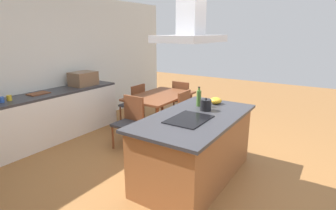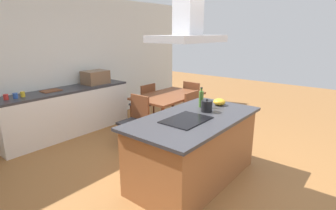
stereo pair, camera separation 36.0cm
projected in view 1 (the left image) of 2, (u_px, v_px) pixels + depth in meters
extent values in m
plane|color=#936033|center=(116.00, 151.00, 4.50)|extent=(16.00, 16.00, 0.00)
cube|color=silver|center=(46.00, 65.00, 5.06)|extent=(7.20, 0.10, 2.70)
cube|color=#995B33|center=(195.00, 148.00, 3.60)|extent=(1.82, 0.93, 0.86)
cube|color=#333338|center=(196.00, 117.00, 3.48)|extent=(1.92, 1.03, 0.04)
cube|color=black|center=(189.00, 119.00, 3.31)|extent=(0.60, 0.44, 0.01)
cylinder|color=black|center=(206.00, 105.00, 3.69)|extent=(0.16, 0.16, 0.16)
sphere|color=black|center=(206.00, 99.00, 3.66)|extent=(0.03, 0.03, 0.03)
cone|color=black|center=(209.00, 103.00, 3.76)|extent=(0.06, 0.03, 0.04)
cylinder|color=#47722D|center=(199.00, 98.00, 3.89)|extent=(0.07, 0.07, 0.23)
cylinder|color=#47722D|center=(199.00, 89.00, 3.85)|extent=(0.03, 0.03, 0.05)
cylinder|color=black|center=(199.00, 87.00, 3.85)|extent=(0.03, 0.03, 0.01)
ellipsoid|color=gold|center=(216.00, 101.00, 4.03)|extent=(0.18, 0.18, 0.10)
cube|color=silver|center=(56.00, 116.00, 4.99)|extent=(2.57, 0.62, 0.86)
cube|color=#333338|center=(53.00, 93.00, 4.87)|extent=(2.57, 0.62, 0.04)
cube|color=brown|center=(83.00, 79.00, 5.40)|extent=(0.50, 0.38, 0.28)
cylinder|color=#2D56B2|center=(1.00, 100.00, 4.11)|extent=(0.08, 0.08, 0.09)
cylinder|color=gold|center=(9.00, 98.00, 4.22)|extent=(0.08, 0.08, 0.09)
cube|color=brown|center=(38.00, 94.00, 4.68)|extent=(0.34, 0.24, 0.02)
cube|color=brown|center=(160.00, 96.00, 5.27)|extent=(1.40, 0.90, 0.04)
cylinder|color=brown|center=(157.00, 126.00, 4.68)|extent=(0.06, 0.06, 0.71)
cylinder|color=brown|center=(191.00, 109.00, 5.68)|extent=(0.06, 0.06, 0.71)
cylinder|color=brown|center=(126.00, 119.00, 5.07)|extent=(0.06, 0.06, 0.71)
cylinder|color=brown|center=(162.00, 104.00, 6.07)|extent=(0.06, 0.06, 0.71)
cube|color=#333338|center=(193.00, 116.00, 4.96)|extent=(0.42, 0.42, 0.04)
cube|color=brown|center=(184.00, 103.00, 4.99)|extent=(0.42, 0.04, 0.44)
cylinder|color=brown|center=(205.00, 127.00, 5.07)|extent=(0.04, 0.04, 0.41)
cylinder|color=brown|center=(197.00, 133.00, 4.78)|extent=(0.04, 0.04, 0.41)
cylinder|color=brown|center=(189.00, 123.00, 5.26)|extent=(0.04, 0.04, 0.41)
cylinder|color=brown|center=(180.00, 129.00, 4.97)|extent=(0.04, 0.04, 0.41)
cube|color=#333338|center=(127.00, 124.00, 4.54)|extent=(0.42, 0.42, 0.04)
cube|color=brown|center=(134.00, 108.00, 4.63)|extent=(0.04, 0.42, 0.44)
cylinder|color=brown|center=(129.00, 142.00, 4.36)|extent=(0.04, 0.04, 0.41)
cylinder|color=brown|center=(113.00, 137.00, 4.55)|extent=(0.04, 0.04, 0.41)
cylinder|color=brown|center=(142.00, 135.00, 4.65)|extent=(0.04, 0.04, 0.41)
cylinder|color=brown|center=(127.00, 131.00, 4.84)|extent=(0.04, 0.04, 0.41)
cube|color=#333338|center=(132.00, 105.00, 5.75)|extent=(0.42, 0.42, 0.04)
cube|color=brown|center=(138.00, 95.00, 5.58)|extent=(0.42, 0.04, 0.44)
cylinder|color=brown|center=(121.00, 115.00, 5.76)|extent=(0.04, 0.04, 0.41)
cylinder|color=brown|center=(131.00, 111.00, 6.05)|extent=(0.04, 0.04, 0.41)
cylinder|color=brown|center=(133.00, 118.00, 5.57)|extent=(0.04, 0.04, 0.41)
cylinder|color=brown|center=(144.00, 114.00, 5.86)|extent=(0.04, 0.04, 0.41)
cube|color=#333338|center=(184.00, 100.00, 6.16)|extent=(0.42, 0.42, 0.04)
cube|color=brown|center=(180.00, 91.00, 5.94)|extent=(0.04, 0.42, 0.44)
cylinder|color=brown|center=(182.00, 106.00, 6.46)|extent=(0.04, 0.04, 0.41)
cylinder|color=brown|center=(195.00, 109.00, 6.27)|extent=(0.04, 0.04, 0.41)
cylinder|color=brown|center=(174.00, 110.00, 6.17)|extent=(0.04, 0.04, 0.41)
cylinder|color=brown|center=(187.00, 112.00, 5.98)|extent=(0.04, 0.04, 0.41)
cube|color=#ADADB2|center=(191.00, 39.00, 3.05)|extent=(0.90, 0.55, 0.08)
cube|color=#ADADB2|center=(191.00, 3.00, 2.95)|extent=(0.28, 0.24, 0.70)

